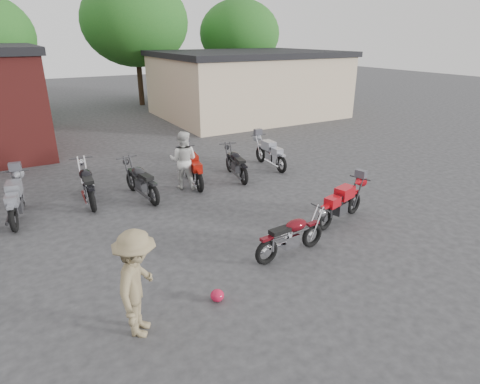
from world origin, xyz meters
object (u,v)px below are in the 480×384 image
row_bike_3 (141,179)px  row_bike_4 (193,167)px  row_bike_5 (236,162)px  vintage_motorcycle (292,233)px  helmet (217,295)px  person_light (184,160)px  sportbike (342,201)px  row_bike_2 (87,182)px  row_bike_6 (270,152)px  row_bike_1 (15,198)px  person_tan (138,284)px

row_bike_3 → row_bike_4: size_ratio=0.99×
row_bike_4 → row_bike_5: size_ratio=1.06×
vintage_motorcycle → helmet: 2.37m
person_light → sportbike: bearing=157.6°
person_light → row_bike_3: 1.50m
sportbike → row_bike_2: (-5.57, 4.75, 0.06)m
sportbike → row_bike_6: bearing=62.9°
vintage_motorcycle → row_bike_4: bearing=86.0°
helmet → row_bike_1: size_ratio=0.12×
row_bike_3 → row_bike_5: bearing=-95.6°
vintage_motorcycle → row_bike_1: 7.41m
sportbike → row_bike_5: bearing=83.5°
row_bike_5 → row_bike_3: bearing=102.1°
helmet → person_light: (1.80, 5.87, 0.82)m
person_light → person_tan: 6.81m
row_bike_2 → row_bike_4: (3.31, -0.16, -0.02)m
row_bike_1 → row_bike_3: row_bike_1 is taller
sportbike → vintage_motorcycle: bearing=-176.1°
row_bike_5 → person_light: bearing=100.3°
row_bike_1 → row_bike_3: size_ratio=1.01×
helmet → row_bike_6: row_bike_6 is taller
helmet → person_light: person_light is taller
row_bike_2 → row_bike_3: bearing=-104.4°
row_bike_1 → row_bike_3: bearing=-84.3°
person_tan → row_bike_3: 6.13m
sportbike → row_bike_4: (-2.26, 4.59, 0.04)m
vintage_motorcycle → person_tan: bearing=-172.4°
row_bike_2 → row_bike_6: bearing=-85.9°
vintage_motorcycle → person_tan: person_tan is taller
person_light → row_bike_3: (-1.46, -0.13, -0.34)m
row_bike_2 → row_bike_3: 1.54m
person_light → row_bike_3: bearing=41.6°
helmet → row_bike_4: 6.45m
person_tan → vintage_motorcycle: bearing=-46.3°
row_bike_2 → row_bike_3: row_bike_2 is taller
sportbike → helmet: bearing=-177.2°
vintage_motorcycle → person_light: 5.21m
sportbike → person_light: (-2.64, 4.41, 0.37)m
vintage_motorcycle → row_bike_2: (-3.36, 5.52, 0.08)m
person_light → row_bike_4: bearing=-118.0°
vintage_motorcycle → row_bike_1: bearing=130.7°
row_bike_3 → person_light: bearing=-93.2°
vintage_motorcycle → helmet: bearing=-167.3°
person_light → row_bike_3: size_ratio=0.90×
helmet → person_light: 6.19m
person_light → row_bike_6: person_light is taller
row_bike_5 → row_bike_2: bearing=95.9°
helmet → row_bike_4: row_bike_4 is taller
person_light → row_bike_1: bearing=36.3°
row_bike_2 → row_bike_6: 6.57m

